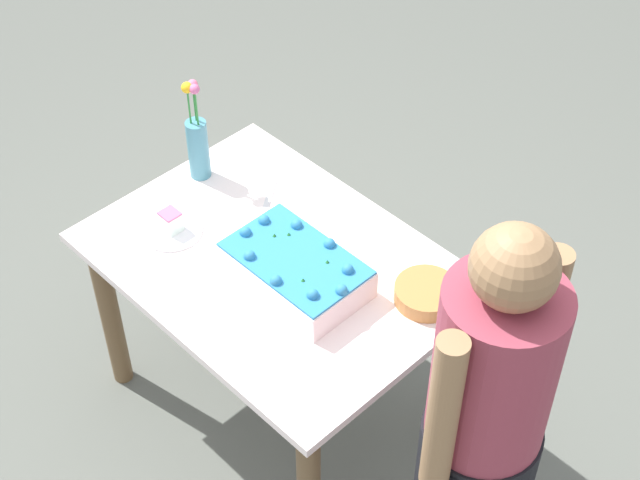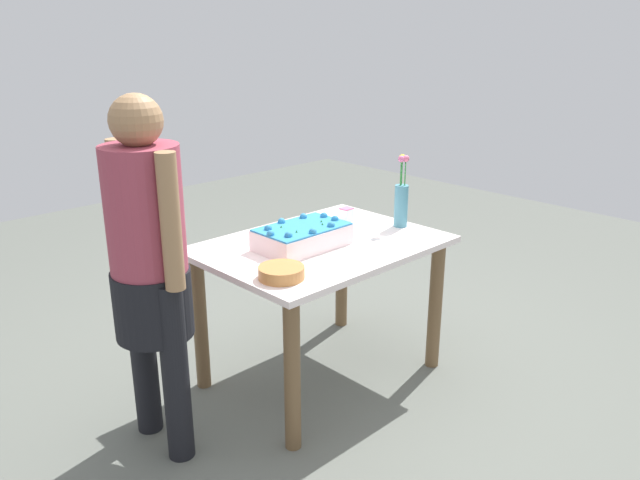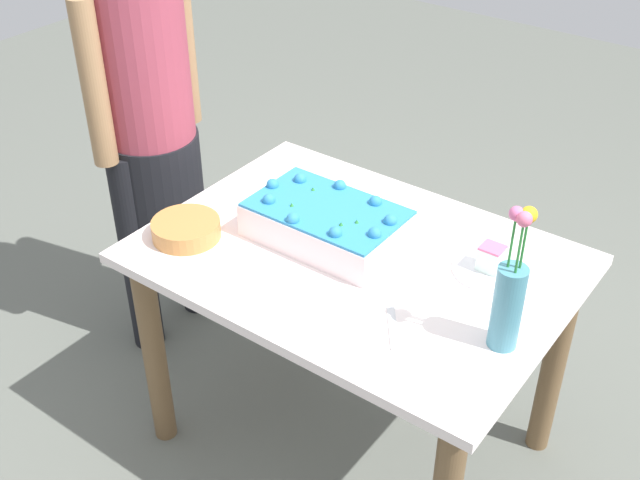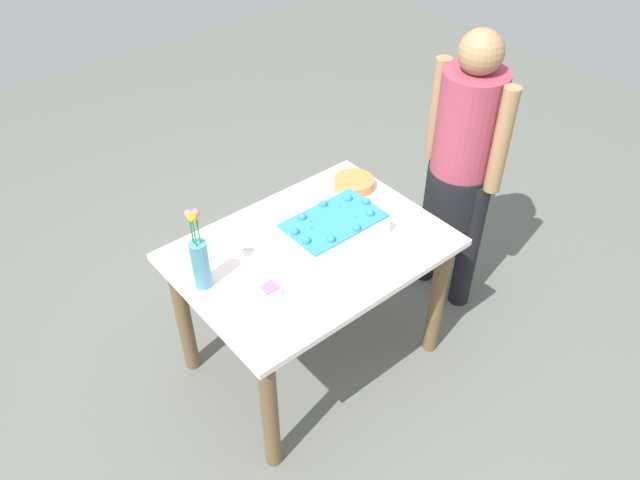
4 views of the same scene
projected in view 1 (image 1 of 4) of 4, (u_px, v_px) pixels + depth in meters
The scene contains 8 objects.
ground_plane at pixel (282, 402), 3.54m from camera, with size 8.00×8.00×0.00m, color #5D6159.
dining_table at pixel (277, 290), 3.13m from camera, with size 1.14×0.83×0.73m.
sheet_cake at pixel (296, 269), 2.93m from camera, with size 0.43×0.26×0.13m.
serving_plate_with_slice at pixel (171, 226), 3.11m from camera, with size 0.20×0.20×0.08m.
cake_knife at pixel (269, 196), 3.25m from camera, with size 0.19×0.02×0.00m, color silver.
flower_vase at pixel (197, 142), 3.23m from camera, with size 0.07×0.07×0.38m.
fruit_bowl at pixel (426, 293), 2.90m from camera, with size 0.19×0.19×0.05m, color #BA7B3F.
person_standing at pixel (485, 416), 2.46m from camera, with size 0.31×0.45×1.49m.
Camera 1 is at (1.62, -1.39, 2.88)m, focal length 55.00 mm.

